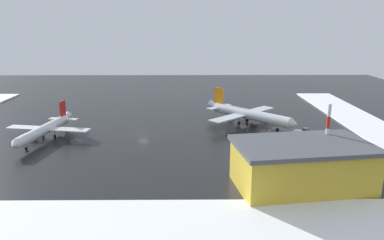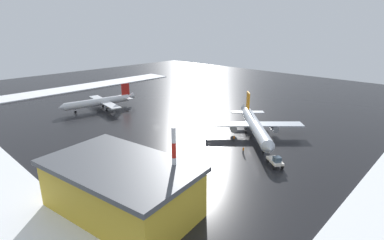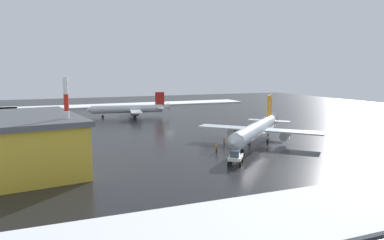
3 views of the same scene
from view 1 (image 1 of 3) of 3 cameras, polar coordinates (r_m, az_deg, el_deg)
ground_plane at (r=106.68m, az=-7.46°, el=-2.00°), size 240.00×240.00×0.00m
snow_bank_far at (r=61.01m, az=-13.13°, el=-15.37°), size 152.00×16.00×0.44m
snow_bank_right at (r=118.87m, az=26.57°, el=-1.61°), size 14.00×116.00×0.44m
airplane_parked_portside at (r=115.12m, az=8.58°, el=0.88°), size 25.51×26.46×9.86m
airplane_parked_starboard at (r=106.94m, az=-21.52°, el=-1.35°), size 23.31×27.92×8.32m
pushback_tug at (r=106.88m, az=16.52°, el=-1.74°), size 5.01×4.49×2.50m
ground_crew_near_tug at (r=105.47m, az=11.73°, el=-1.83°), size 0.36×0.36×1.71m
ground_crew_mid_apron at (r=108.94m, az=8.02°, el=-1.13°), size 0.36×0.36×1.71m
antenna_mast at (r=79.75m, az=19.83°, el=-2.93°), size 0.70×0.70×14.91m
cargo_hangar at (r=73.49m, az=16.37°, el=-6.62°), size 26.89×18.43×8.80m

